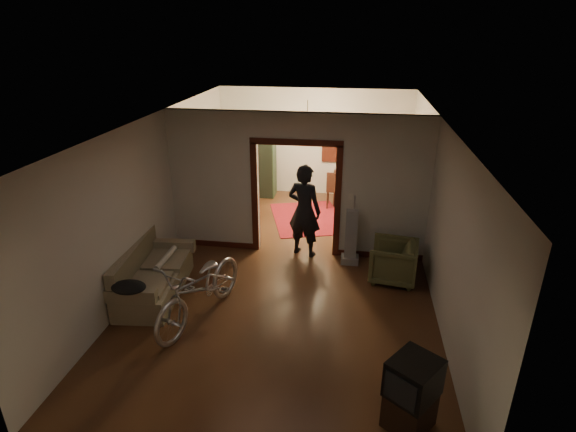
% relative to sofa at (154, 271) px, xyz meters
% --- Properties ---
extents(floor, '(5.00, 8.50, 0.01)m').
position_rel_sofa_xyz_m(floor, '(2.15, 1.19, -0.43)').
color(floor, '#391F12').
rests_on(floor, ground).
extents(ceiling, '(5.00, 8.50, 0.01)m').
position_rel_sofa_xyz_m(ceiling, '(2.15, 1.19, 2.37)').
color(ceiling, white).
rests_on(ceiling, floor).
extents(wall_back, '(5.00, 0.02, 2.80)m').
position_rel_sofa_xyz_m(wall_back, '(2.15, 5.44, 0.97)').
color(wall_back, beige).
rests_on(wall_back, floor).
extents(wall_left, '(0.02, 8.50, 2.80)m').
position_rel_sofa_xyz_m(wall_left, '(-0.35, 1.19, 0.97)').
color(wall_left, beige).
rests_on(wall_left, floor).
extents(wall_right, '(0.02, 8.50, 2.80)m').
position_rel_sofa_xyz_m(wall_right, '(4.65, 1.19, 0.97)').
color(wall_right, beige).
rests_on(wall_right, floor).
extents(partition_wall, '(5.00, 0.14, 2.80)m').
position_rel_sofa_xyz_m(partition_wall, '(2.15, 1.94, 0.97)').
color(partition_wall, beige).
rests_on(partition_wall, floor).
extents(door_casing, '(1.74, 0.20, 2.32)m').
position_rel_sofa_xyz_m(door_casing, '(2.15, 1.94, 0.67)').
color(door_casing, '#39140D').
rests_on(door_casing, floor).
extents(far_window, '(0.98, 0.06, 1.28)m').
position_rel_sofa_xyz_m(far_window, '(2.85, 5.40, 1.12)').
color(far_window, black).
rests_on(far_window, wall_back).
extents(chandelier, '(0.24, 0.24, 0.24)m').
position_rel_sofa_xyz_m(chandelier, '(2.15, 3.69, 1.92)').
color(chandelier, '#FFE0A5').
rests_on(chandelier, ceiling).
extents(light_switch, '(0.08, 0.01, 0.12)m').
position_rel_sofa_xyz_m(light_switch, '(3.20, 1.86, 0.82)').
color(light_switch, silver).
rests_on(light_switch, partition_wall).
extents(sofa, '(1.01, 1.92, 0.85)m').
position_rel_sofa_xyz_m(sofa, '(0.00, 0.00, 0.00)').
color(sofa, '#70674A').
rests_on(sofa, floor).
extents(rolled_paper, '(0.10, 0.78, 0.10)m').
position_rel_sofa_xyz_m(rolled_paper, '(0.10, 0.30, 0.10)').
color(rolled_paper, beige).
rests_on(rolled_paper, sofa).
extents(jacket, '(0.52, 0.39, 0.15)m').
position_rel_sofa_xyz_m(jacket, '(0.05, -0.91, 0.25)').
color(jacket, black).
rests_on(jacket, sofa).
extents(bicycle, '(1.30, 2.19, 1.09)m').
position_rel_sofa_xyz_m(bicycle, '(1.02, -0.56, 0.12)').
color(bicycle, silver).
rests_on(bicycle, floor).
extents(armchair, '(0.91, 0.89, 0.74)m').
position_rel_sofa_xyz_m(armchair, '(4.01, 1.07, -0.06)').
color(armchair, brown).
rests_on(armchair, floor).
extents(tv_stand, '(0.65, 0.66, 0.45)m').
position_rel_sofa_xyz_m(tv_stand, '(4.01, -2.18, -0.20)').
color(tv_stand, black).
rests_on(tv_stand, floor).
extents(crt_tv, '(0.69, 0.70, 0.45)m').
position_rel_sofa_xyz_m(crt_tv, '(4.01, -2.18, 0.25)').
color(crt_tv, black).
rests_on(crt_tv, tv_stand).
extents(vacuum, '(0.39, 0.35, 1.09)m').
position_rel_sofa_xyz_m(vacuum, '(3.25, 1.59, 0.12)').
color(vacuum, gray).
rests_on(vacuum, floor).
extents(person, '(0.78, 0.64, 1.86)m').
position_rel_sofa_xyz_m(person, '(2.33, 1.83, 0.50)').
color(person, black).
rests_on(person, floor).
extents(oriental_rug, '(2.10, 2.42, 0.02)m').
position_rel_sofa_xyz_m(oriental_rug, '(2.20, 3.62, -0.42)').
color(oriental_rug, maroon).
rests_on(oriental_rug, floor).
extents(locker, '(0.92, 0.51, 1.84)m').
position_rel_sofa_xyz_m(locker, '(0.70, 5.05, 0.50)').
color(locker, '#213520').
rests_on(locker, floor).
extents(globe, '(0.28, 0.28, 0.28)m').
position_rel_sofa_xyz_m(globe, '(0.70, 5.05, 1.51)').
color(globe, '#1E5972').
rests_on(globe, locker).
extents(desk, '(1.09, 0.62, 0.80)m').
position_rel_sofa_xyz_m(desk, '(3.27, 4.73, -0.03)').
color(desk, black).
rests_on(desk, floor).
extents(desk_chair, '(0.52, 0.52, 0.95)m').
position_rel_sofa_xyz_m(desk_chair, '(2.80, 4.47, 0.05)').
color(desk_chair, black).
rests_on(desk_chair, floor).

